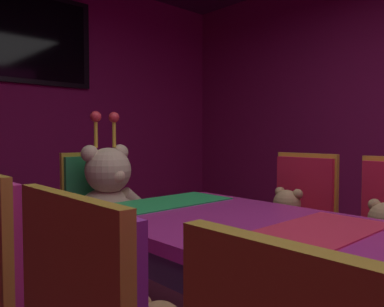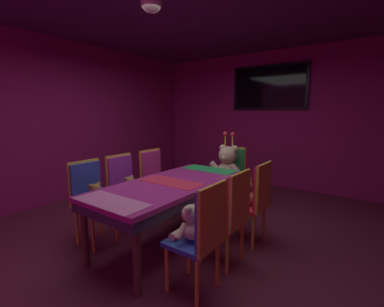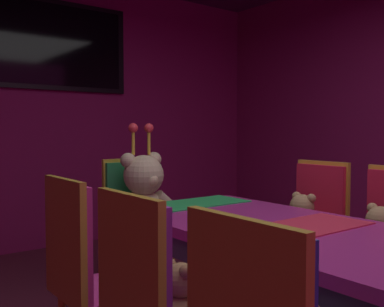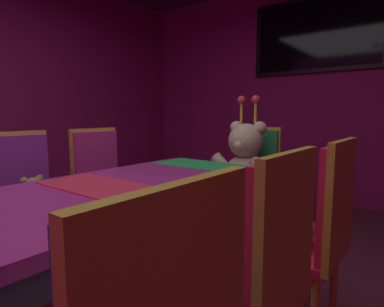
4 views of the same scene
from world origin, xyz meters
name	(u,v)px [view 2 (image 2 of 4)]	position (x,y,z in m)	size (l,w,h in m)	color
ground_plane	(172,241)	(0.00, 0.00, 0.00)	(7.90, 7.90, 0.00)	#591E33
wall_back	(269,119)	(0.00, 3.20, 1.40)	(5.20, 0.12, 2.80)	#8C1959
wall_left	(54,121)	(-2.60, 0.00, 1.40)	(0.12, 6.40, 2.80)	#8C1959
banquet_table	(171,189)	(0.00, 0.00, 0.65)	(0.90, 2.02, 0.75)	#B22D8C
chair_left_0	(89,193)	(-0.82, -0.55, 0.60)	(0.42, 0.41, 0.98)	#2D47B2
teddy_left_0	(96,197)	(-0.67, -0.55, 0.58)	(0.23, 0.30, 0.28)	olive
chair_left_1	(123,183)	(-0.83, -0.02, 0.60)	(0.42, 0.41, 0.98)	purple
teddy_left_1	(130,187)	(-0.69, -0.02, 0.57)	(0.21, 0.27, 0.26)	#9E7247
chair_left_2	(154,175)	(-0.83, 0.56, 0.60)	(0.42, 0.41, 0.98)	#CC338C
chair_right_0	(205,229)	(0.83, -0.55, 0.60)	(0.42, 0.41, 0.98)	#2D47B2
teddy_right_0	(190,224)	(0.69, -0.55, 0.60)	(0.26, 0.34, 0.32)	beige
chair_right_1	(233,209)	(0.82, -0.02, 0.60)	(0.42, 0.41, 0.98)	red
teddy_right_1	(220,206)	(0.67, -0.02, 0.60)	(0.27, 0.34, 0.33)	tan
chair_right_2	(257,195)	(0.84, 0.55, 0.60)	(0.42, 0.41, 0.98)	red
teddy_right_2	(245,193)	(0.70, 0.55, 0.60)	(0.27, 0.34, 0.33)	tan
throne_chair	(232,171)	(0.00, 1.54, 0.60)	(0.41, 0.42, 0.98)	#268C4C
king_teddy_bear	(227,166)	(0.00, 1.38, 0.71)	(0.61, 0.47, 0.79)	beige
wall_tv	(269,87)	(0.00, 3.11, 2.05)	(1.55, 0.06, 0.90)	black
pendant_light	(151,1)	(0.15, -0.42, 2.55)	(0.20, 0.20, 0.20)	white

